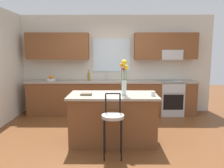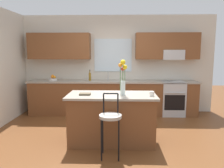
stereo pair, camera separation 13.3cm
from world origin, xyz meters
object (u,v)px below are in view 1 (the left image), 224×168
(oven_range, at_px, (171,98))
(flower_vase, at_px, (124,77))
(kitchen_island, at_px, (113,118))
(mug_ceramic, at_px, (153,94))
(fruit_bowl_oranges, at_px, (51,79))
(cookbook, at_px, (86,94))
(bar_stool_near, at_px, (113,119))
(bottle_olive_oil, at_px, (89,77))

(oven_range, relative_size, flower_vase, 1.42)
(kitchen_island, distance_m, mug_ceramic, 0.89)
(mug_ceramic, height_order, fruit_bowl_oranges, fruit_bowl_oranges)
(flower_vase, relative_size, cookbook, 3.23)
(bar_stool_near, xyz_separation_m, cookbook, (-0.49, 0.55, 0.30))
(mug_ceramic, relative_size, fruit_bowl_oranges, 0.37)
(oven_range, relative_size, bottle_olive_oil, 3.14)
(flower_vase, distance_m, cookbook, 0.76)
(mug_ceramic, bearing_deg, fruit_bowl_oranges, 139.02)
(oven_range, bearing_deg, fruit_bowl_oranges, 179.50)
(oven_range, relative_size, mug_ceramic, 10.22)
(fruit_bowl_oranges, distance_m, bottle_olive_oil, 1.03)
(mug_ceramic, relative_size, cookbook, 0.45)
(bottle_olive_oil, bearing_deg, cookbook, -84.94)
(mug_ceramic, bearing_deg, kitchen_island, 167.24)
(bar_stool_near, distance_m, bottle_olive_oil, 2.66)
(oven_range, bearing_deg, mug_ceramic, -112.56)
(mug_ceramic, relative_size, bottle_olive_oil, 0.31)
(flower_vase, bearing_deg, oven_range, 55.16)
(mug_ceramic, xyz_separation_m, bottle_olive_oil, (-1.38, 2.08, 0.07))
(oven_range, height_order, bottle_olive_oil, bottle_olive_oil)
(flower_vase, height_order, mug_ceramic, flower_vase)
(cookbook, bearing_deg, flower_vase, 0.88)
(cookbook, bearing_deg, oven_range, 43.83)
(bar_stool_near, bearing_deg, mug_ceramic, 32.85)
(bar_stool_near, height_order, cookbook, bar_stool_near)
(oven_range, relative_size, kitchen_island, 0.56)
(kitchen_island, bearing_deg, bottle_olive_oil, 109.07)
(flower_vase, height_order, fruit_bowl_oranges, flower_vase)
(mug_ceramic, distance_m, fruit_bowl_oranges, 3.18)
(oven_range, height_order, flower_vase, flower_vase)
(flower_vase, bearing_deg, bar_stool_near, -110.07)
(kitchen_island, bearing_deg, mug_ceramic, -12.76)
(oven_range, height_order, kitchen_island, same)
(oven_range, distance_m, fruit_bowl_oranges, 3.30)
(bar_stool_near, xyz_separation_m, fruit_bowl_oranges, (-1.69, 2.55, 0.33))
(mug_ceramic, bearing_deg, bottle_olive_oil, 123.51)
(kitchen_island, relative_size, flower_vase, 2.54)
(flower_vase, bearing_deg, mug_ceramic, -10.41)
(cookbook, relative_size, bottle_olive_oil, 0.68)
(oven_range, height_order, mug_ceramic, mug_ceramic)
(kitchen_island, bearing_deg, bar_stool_near, -90.00)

